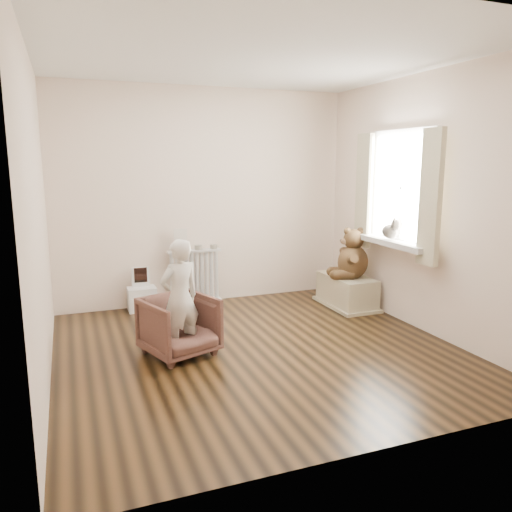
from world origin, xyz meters
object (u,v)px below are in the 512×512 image
object	(u,v)px
toy_vanity	(141,288)
plush_cat	(391,230)
child	(180,298)
toy_bench	(347,290)
radiator	(195,273)
teddy_bear	(353,253)
armchair	(179,326)

from	to	relation	value
toy_vanity	plush_cat	size ratio (longest dim) A/B	1.83
child	toy_bench	world-z (taller)	child
toy_vanity	plush_cat	distance (m)	2.91
child	plush_cat	bearing A→B (deg)	166.44
radiator	toy_vanity	world-z (taller)	radiator
toy_bench	teddy_bear	world-z (taller)	teddy_bear
toy_vanity	toy_bench	size ratio (longest dim) A/B	0.64
toy_vanity	child	bearing A→B (deg)	-85.56
radiator	armchair	bearing A→B (deg)	-108.85
child	armchair	bearing A→B (deg)	-109.46
child	teddy_bear	world-z (taller)	child
radiator	plush_cat	size ratio (longest dim) A/B	2.45
radiator	teddy_bear	size ratio (longest dim) A/B	1.15
radiator	teddy_bear	distance (m)	1.92
armchair	plush_cat	distance (m)	2.48
toy_vanity	radiator	bearing A→B (deg)	2.66
toy_bench	plush_cat	xyz separation A→B (m)	(0.14, -0.62, 0.80)
radiator	armchair	world-z (taller)	radiator
child	plush_cat	size ratio (longest dim) A/B	3.79
radiator	child	size ratio (longest dim) A/B	0.65
radiator	toy_bench	distance (m)	1.86
radiator	toy_bench	world-z (taller)	radiator
armchair	toy_bench	bearing A→B (deg)	0.67
plush_cat	toy_vanity	bearing A→B (deg)	154.80
radiator	armchair	distance (m)	1.63
armchair	radiator	bearing A→B (deg)	51.69
radiator	toy_vanity	distance (m)	0.66
armchair	toy_bench	world-z (taller)	armchair
radiator	toy_bench	size ratio (longest dim) A/B	0.86
plush_cat	teddy_bear	bearing A→B (deg)	105.86
radiator	plush_cat	world-z (taller)	plush_cat
toy_bench	plush_cat	world-z (taller)	plush_cat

